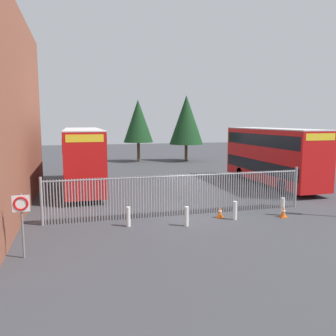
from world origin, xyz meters
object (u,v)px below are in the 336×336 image
at_px(double_decker_bus_near_gate, 272,154).
at_px(bollard_near_right, 235,211).
at_px(traffic_cone_mid_forecourt, 283,212).
at_px(bollard_far_right, 283,207).
at_px(double_decker_bus_behind_fence_left, 83,157).
at_px(bollard_near_left, 128,217).
at_px(speed_limit_sign_post, 21,211).
at_px(bollard_center_front, 186,216).
at_px(traffic_cone_by_gate, 220,212).

bearing_deg(double_decker_bus_near_gate, bollard_near_right, -130.98).
bearing_deg(traffic_cone_mid_forecourt, bollard_far_right, 63.16).
bearing_deg(double_decker_bus_behind_fence_left, bollard_near_left, -79.69).
bearing_deg(bollard_near_left, bollard_far_right, -1.39).
xyz_separation_m(traffic_cone_mid_forecourt, speed_limit_sign_post, (-12.30, -2.31, 1.49)).
relative_size(bollard_center_front, traffic_cone_by_gate, 1.61).
xyz_separation_m(double_decker_bus_behind_fence_left, bollard_center_front, (4.46, -10.47, -1.95)).
xyz_separation_m(double_decker_bus_near_gate, bollard_near_right, (-7.02, -8.08, -1.95)).
distance_m(bollard_near_right, traffic_cone_mid_forecourt, 2.65).
distance_m(bollard_far_right, traffic_cone_by_gate, 3.42).
xyz_separation_m(double_decker_bus_near_gate, bollard_far_right, (-4.21, -8.00, -1.95)).
height_order(traffic_cone_mid_forecourt, speed_limit_sign_post, speed_limit_sign_post).
distance_m(bollard_far_right, traffic_cone_mid_forecourt, 0.42).
xyz_separation_m(double_decker_bus_near_gate, traffic_cone_by_gate, (-7.60, -7.55, -2.13)).
relative_size(bollard_near_right, traffic_cone_by_gate, 1.61).
relative_size(double_decker_bus_behind_fence_left, bollard_near_right, 11.38).
bearing_deg(double_decker_bus_near_gate, bollard_far_right, -117.76).
distance_m(bollard_center_front, traffic_cone_by_gate, 2.34).
bearing_deg(bollard_near_left, double_decker_bus_behind_fence_left, 100.31).
distance_m(bollard_center_front, traffic_cone_mid_forecourt, 5.36).
bearing_deg(double_decker_bus_near_gate, traffic_cone_mid_forecourt, -117.73).
bearing_deg(traffic_cone_mid_forecourt, double_decker_bus_behind_fence_left, 133.55).
bearing_deg(bollard_center_front, speed_limit_sign_post, -162.69).
height_order(double_decker_bus_behind_fence_left, traffic_cone_mid_forecourt, double_decker_bus_behind_fence_left).
distance_m(double_decker_bus_behind_fence_left, bollard_far_right, 14.26).
relative_size(traffic_cone_by_gate, traffic_cone_mid_forecourt, 1.00).
height_order(double_decker_bus_near_gate, bollard_center_front, double_decker_bus_near_gate).
bearing_deg(bollard_center_front, traffic_cone_by_gate, 23.61).
bearing_deg(double_decker_bus_near_gate, bollard_center_front, -138.93).
bearing_deg(bollard_near_right, speed_limit_sign_post, -165.10).
relative_size(bollard_near_left, bollard_far_right, 1.00).
distance_m(double_decker_bus_behind_fence_left, speed_limit_sign_post, 12.90).
xyz_separation_m(bollard_near_left, bollard_near_right, (5.40, -0.27, 0.00)).
relative_size(traffic_cone_mid_forecourt, speed_limit_sign_post, 0.25).
xyz_separation_m(double_decker_bus_near_gate, double_decker_bus_behind_fence_left, (-14.20, 1.99, 0.00)).
bearing_deg(traffic_cone_by_gate, bollard_near_right, -41.91).
xyz_separation_m(bollard_near_right, traffic_cone_by_gate, (-0.59, 0.53, -0.19)).
bearing_deg(double_decker_bus_near_gate, speed_limit_sign_post, -147.45).
relative_size(double_decker_bus_near_gate, speed_limit_sign_post, 4.50).
distance_m(double_decker_bus_behind_fence_left, bollard_near_left, 10.14).
bearing_deg(double_decker_bus_near_gate, double_decker_bus_behind_fence_left, 172.01).
relative_size(double_decker_bus_near_gate, bollard_near_right, 11.38).
bearing_deg(bollard_center_front, bollard_near_right, 8.50).
height_order(bollard_near_right, speed_limit_sign_post, speed_limit_sign_post).
height_order(bollard_center_front, speed_limit_sign_post, speed_limit_sign_post).
xyz_separation_m(bollard_near_left, bollard_far_right, (8.20, -0.20, 0.00)).
bearing_deg(bollard_near_right, traffic_cone_by_gate, 138.09).
distance_m(bollard_near_right, bollard_far_right, 2.80).
bearing_deg(bollard_near_left, traffic_cone_mid_forecourt, -3.79).
xyz_separation_m(bollard_near_right, bollard_far_right, (2.80, 0.07, 0.00)).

